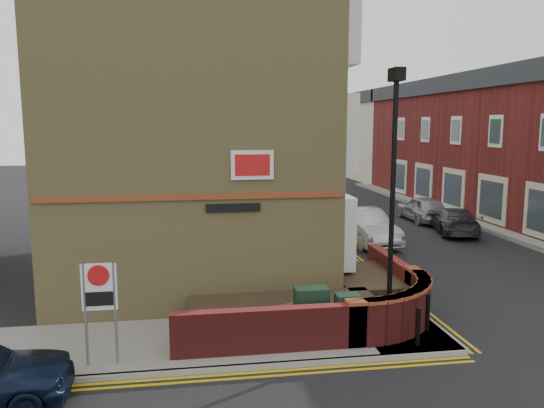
{
  "coord_description": "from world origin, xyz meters",
  "views": [
    {
      "loc": [
        -3.08,
        -10.52,
        5.16
      ],
      "look_at": [
        -0.83,
        4.0,
        2.94
      ],
      "focal_mm": 35.0,
      "sensor_mm": 36.0,
      "label": 1
    }
  ],
  "objects_px": {
    "lamppost": "(392,202)",
    "zone_sign": "(100,295)",
    "utility_cabinet_large": "(311,312)",
    "silver_car_near": "(365,226)"
  },
  "relations": [
    {
      "from": "utility_cabinet_large",
      "to": "zone_sign",
      "type": "relative_size",
      "value": 0.55
    },
    {
      "from": "utility_cabinet_large",
      "to": "silver_car_near",
      "type": "height_order",
      "value": "silver_car_near"
    },
    {
      "from": "lamppost",
      "to": "zone_sign",
      "type": "height_order",
      "value": "lamppost"
    },
    {
      "from": "utility_cabinet_large",
      "to": "zone_sign",
      "type": "height_order",
      "value": "zone_sign"
    },
    {
      "from": "lamppost",
      "to": "utility_cabinet_large",
      "type": "relative_size",
      "value": 5.25
    },
    {
      "from": "utility_cabinet_large",
      "to": "zone_sign",
      "type": "bearing_deg",
      "value": -170.31
    },
    {
      "from": "lamppost",
      "to": "silver_car_near",
      "type": "distance_m",
      "value": 10.77
    },
    {
      "from": "lamppost",
      "to": "zone_sign",
      "type": "bearing_deg",
      "value": -173.93
    },
    {
      "from": "silver_car_near",
      "to": "utility_cabinet_large",
      "type": "bearing_deg",
      "value": -120.78
    },
    {
      "from": "lamppost",
      "to": "zone_sign",
      "type": "relative_size",
      "value": 2.86
    }
  ]
}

